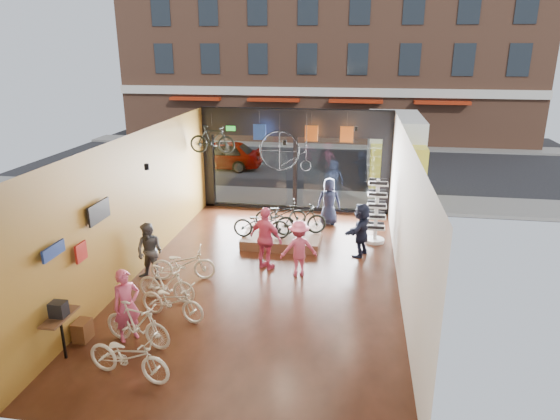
% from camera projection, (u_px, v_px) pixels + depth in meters
% --- Properties ---
extents(ground_plane, '(7.00, 12.00, 0.04)m').
position_uv_depth(ground_plane, '(266.00, 277.00, 13.50)').
color(ground_plane, black).
rests_on(ground_plane, ground).
extents(ceiling, '(7.00, 12.00, 0.04)m').
position_uv_depth(ceiling, '(265.00, 136.00, 12.30)').
color(ceiling, black).
rests_on(ceiling, ground).
extents(wall_left, '(0.04, 12.00, 3.80)m').
position_uv_depth(wall_left, '(137.00, 204.00, 13.42)').
color(wall_left, '#A37B27').
rests_on(wall_left, ground).
extents(wall_right, '(0.04, 12.00, 3.80)m').
position_uv_depth(wall_right, '(405.00, 217.00, 12.37)').
color(wall_right, beige).
rests_on(wall_right, ground).
extents(wall_back, '(7.00, 0.04, 3.80)m').
position_uv_depth(wall_back, '(189.00, 338.00, 7.25)').
color(wall_back, beige).
rests_on(wall_back, ground).
extents(storefront, '(7.00, 0.26, 3.80)m').
position_uv_depth(storefront, '(295.00, 160.00, 18.53)').
color(storefront, black).
rests_on(storefront, ground).
extents(exit_sign, '(0.35, 0.06, 0.18)m').
position_uv_depth(exit_sign, '(231.00, 128.00, 18.41)').
color(exit_sign, '#198C26').
rests_on(exit_sign, storefront).
extents(street_road, '(30.00, 18.00, 0.02)m').
position_uv_depth(street_road, '(316.00, 159.00, 27.57)').
color(street_road, black).
rests_on(street_road, ground).
extents(sidewalk_near, '(30.00, 2.40, 0.12)m').
position_uv_depth(sidewalk_near, '(299.00, 198.00, 20.23)').
color(sidewalk_near, slate).
rests_on(sidewalk_near, ground).
extents(sidewalk_far, '(30.00, 2.00, 0.12)m').
position_uv_depth(sidewalk_far, '(322.00, 145.00, 31.30)').
color(sidewalk_far, slate).
rests_on(sidewalk_far, ground).
extents(opposite_building, '(26.00, 5.00, 14.00)m').
position_uv_depth(opposite_building, '(328.00, 28.00, 31.47)').
color(opposite_building, brown).
rests_on(opposite_building, ground).
extents(street_car, '(4.25, 1.71, 1.45)m').
position_uv_depth(street_car, '(220.00, 155.00, 25.21)').
color(street_car, gray).
rests_on(street_car, street_road).
extents(box_truck, '(2.41, 7.23, 2.85)m').
position_uv_depth(box_truck, '(395.00, 150.00, 22.77)').
color(box_truck, silver).
rests_on(box_truck, street_road).
extents(floor_bike_0, '(1.83, 0.93, 0.92)m').
position_uv_depth(floor_bike_0, '(129.00, 356.00, 9.27)').
color(floor_bike_0, beige).
rests_on(floor_bike_0, ground_plane).
extents(floor_bike_1, '(1.66, 0.82, 0.96)m').
position_uv_depth(floor_bike_1, '(137.00, 324.00, 10.30)').
color(floor_bike_1, beige).
rests_on(floor_bike_1, ground_plane).
extents(floor_bike_2, '(1.74, 0.96, 0.87)m').
position_uv_depth(floor_bike_2, '(172.00, 301.00, 11.31)').
color(floor_bike_2, beige).
rests_on(floor_bike_2, ground_plane).
extents(floor_bike_3, '(1.56, 0.63, 0.91)m').
position_uv_depth(floor_bike_3, '(166.00, 284.00, 12.10)').
color(floor_bike_3, beige).
rests_on(floor_bike_3, ground_plane).
extents(floor_bike_4, '(1.79, 0.93, 0.90)m').
position_uv_depth(floor_bike_4, '(183.00, 264.00, 13.22)').
color(floor_bike_4, beige).
rests_on(floor_bike_4, ground_plane).
extents(display_platform, '(2.40, 1.80, 0.30)m').
position_uv_depth(display_platform, '(282.00, 238.00, 15.81)').
color(display_platform, '#4D3222').
rests_on(display_platform, ground_plane).
extents(display_bike_left, '(1.76, 0.65, 0.92)m').
position_uv_depth(display_bike_left, '(261.00, 224.00, 15.29)').
color(display_bike_left, black).
rests_on(display_bike_left, display_platform).
extents(display_bike_mid, '(1.69, 0.98, 0.98)m').
position_uv_depth(display_bike_mid, '(301.00, 220.00, 15.53)').
color(display_bike_mid, black).
rests_on(display_bike_mid, display_platform).
extents(display_bike_right, '(1.74, 0.90, 0.87)m').
position_uv_depth(display_bike_right, '(281.00, 214.00, 16.27)').
color(display_bike_right, black).
rests_on(display_bike_right, display_platform).
extents(customer_0, '(0.67, 0.68, 1.59)m').
position_uv_depth(customer_0, '(127.00, 305.00, 10.40)').
color(customer_0, '#CC4C72').
rests_on(customer_0, ground_plane).
extents(customer_1, '(0.87, 0.73, 1.57)m').
position_uv_depth(customer_1, '(150.00, 252.00, 13.11)').
color(customer_1, '#3F3F44').
rests_on(customer_1, ground_plane).
extents(customer_2, '(1.14, 0.85, 1.79)m').
position_uv_depth(customer_2, '(266.00, 239.00, 13.73)').
color(customer_2, '#CC4C72').
rests_on(customer_2, ground_plane).
extents(customer_3, '(1.13, 0.85, 1.56)m').
position_uv_depth(customer_3, '(299.00, 249.00, 13.35)').
color(customer_3, '#CC4C72').
rests_on(customer_3, ground_plane).
extents(customer_4, '(0.85, 0.60, 1.66)m').
position_uv_depth(customer_4, '(329.00, 202.00, 17.23)').
color(customer_4, '#161C33').
rests_on(customer_4, ground_plane).
extents(customer_5, '(0.99, 1.57, 1.61)m').
position_uv_depth(customer_5, '(361.00, 230.00, 14.65)').
color(customer_5, '#161C33').
rests_on(customer_5, ground_plane).
extents(sunglasses_rack, '(0.69, 0.61, 2.06)m').
position_uv_depth(sunglasses_rack, '(376.00, 211.00, 15.58)').
color(sunglasses_rack, white).
rests_on(sunglasses_rack, ground_plane).
extents(wall_merch, '(0.40, 2.40, 2.60)m').
position_uv_depth(wall_merch, '(74.00, 282.00, 10.31)').
color(wall_merch, navy).
rests_on(wall_merch, wall_left).
extents(penny_farthing, '(1.72, 0.06, 1.38)m').
position_uv_depth(penny_farthing, '(288.00, 152.00, 16.94)').
color(penny_farthing, black).
rests_on(penny_farthing, ceiling).
extents(hung_bike, '(1.58, 0.45, 0.95)m').
position_uv_depth(hung_bike, '(212.00, 139.00, 16.91)').
color(hung_bike, black).
rests_on(hung_bike, ceiling).
extents(jersey_left, '(0.45, 0.03, 0.55)m').
position_uv_depth(jersey_left, '(259.00, 132.00, 17.59)').
color(jersey_left, '#1E3F99').
rests_on(jersey_left, ceiling).
extents(jersey_mid, '(0.45, 0.03, 0.55)m').
position_uv_depth(jersey_mid, '(311.00, 134.00, 17.32)').
color(jersey_mid, '#CC5919').
rests_on(jersey_mid, ceiling).
extents(jersey_right, '(0.45, 0.03, 0.55)m').
position_uv_depth(jersey_right, '(347.00, 134.00, 17.14)').
color(jersey_right, '#CC5919').
rests_on(jersey_right, ceiling).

